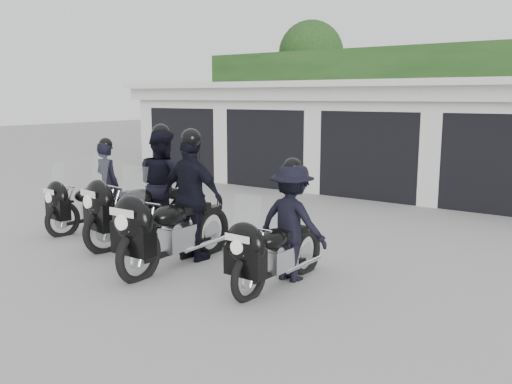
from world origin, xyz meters
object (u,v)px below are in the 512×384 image
Objects in this scene: police_bike_a at (95,193)px; police_bike_b at (153,191)px; police_bike_c at (183,206)px; police_bike_d at (285,229)px.

police_bike_a is 1.59m from police_bike_b.
police_bike_b is 1.00× the size of police_bike_c.
police_bike_a is 1.02× the size of police_bike_d.
police_bike_a is at bearing 176.48° from police_bike_d.
police_bike_a is at bearing -169.45° from police_bike_b.
police_bike_c is (2.90, -0.63, 0.18)m from police_bike_a.
police_bike_b is at bearing 7.41° from police_bike_a.
police_bike_c is at bearing -5.12° from police_bike_a.
police_bike_c is 1.20× the size of police_bike_d.
police_bike_d is at bearing 3.99° from police_bike_c.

